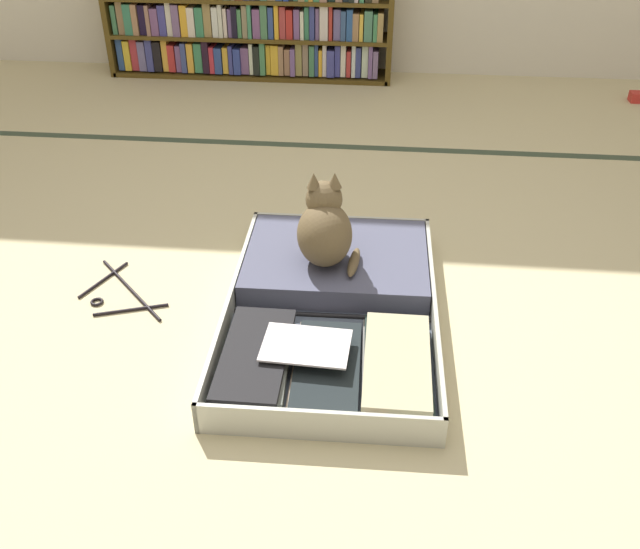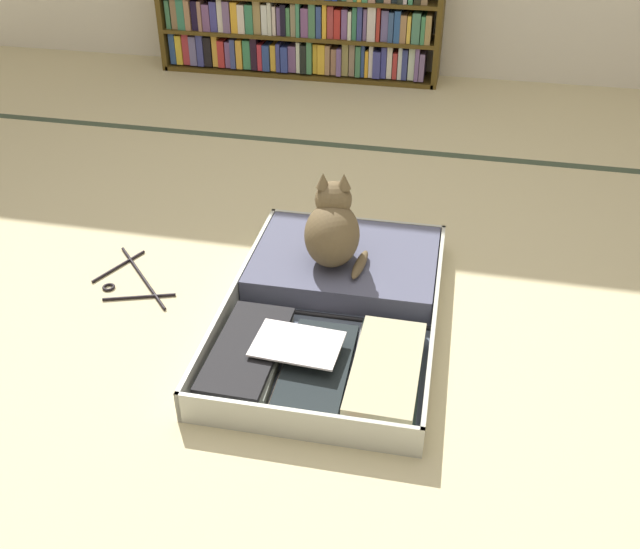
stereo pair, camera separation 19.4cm
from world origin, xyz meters
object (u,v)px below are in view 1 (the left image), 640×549
Objects in this scene: bookshelf at (247,18)px; open_suitcase at (334,298)px; black_cat at (325,229)px; small_red_pouch at (640,97)px; clothes_hanger at (120,293)px.

bookshelf is 1.63× the size of open_suitcase.
black_cat reaches higher than open_suitcase.
open_suitcase reaches higher than small_red_pouch.
small_red_pouch is (2.12, -0.23, -0.29)m from bookshelf.
small_red_pouch reaches higher than clothes_hanger.
clothes_hanger is at bearing 179.27° from open_suitcase.
open_suitcase is at bearing -126.35° from small_red_pouch.
open_suitcase is 3.42× the size of black_cat.
bookshelf reaches higher than black_cat.
small_red_pouch is at bearing -6.18° from bookshelf.
open_suitcase is 2.45m from small_red_pouch.
bookshelf is 2.22m from clothes_hanger.
open_suitcase is at bearing -0.73° from clothes_hanger.
bookshelf is 2.32m from open_suitcase.
black_cat is (0.63, -2.07, -0.11)m from bookshelf.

